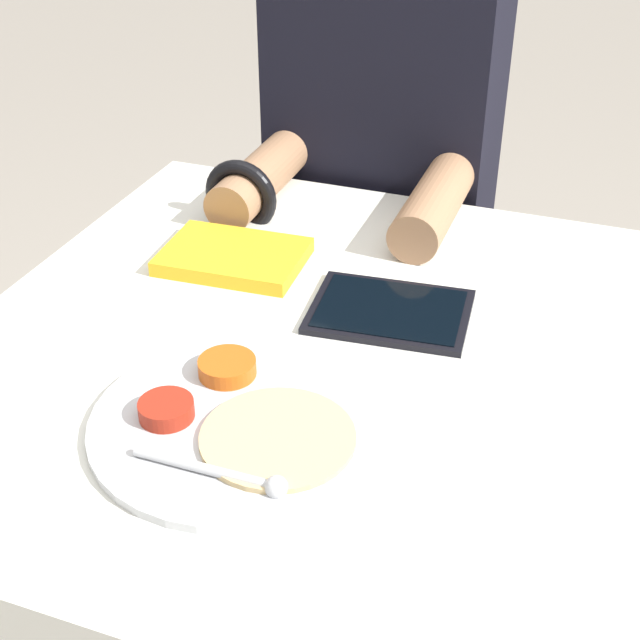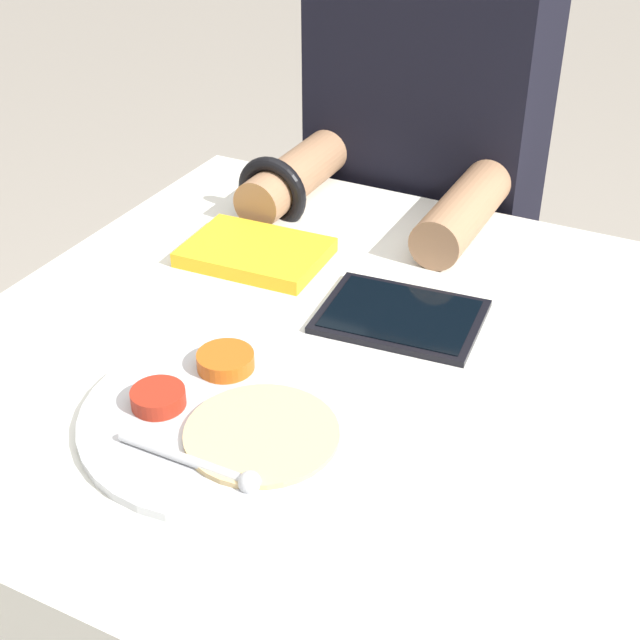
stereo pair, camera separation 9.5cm
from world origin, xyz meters
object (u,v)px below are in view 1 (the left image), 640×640
red_notebook (234,258)px  person_diner (379,254)px  tablet_device (390,311)px  thali_tray (237,421)px

red_notebook → person_diner: person_diner is taller
red_notebook → tablet_device: red_notebook is taller
thali_tray → red_notebook: thali_tray is taller
tablet_device → person_diner: person_diner is taller
person_diner → red_notebook: bearing=-102.2°
tablet_device → person_diner: bearing=107.8°
tablet_device → red_notebook: bearing=167.5°
thali_tray → red_notebook: bearing=115.2°
tablet_device → thali_tray: bearing=-108.3°
red_notebook → tablet_device: bearing=-12.5°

